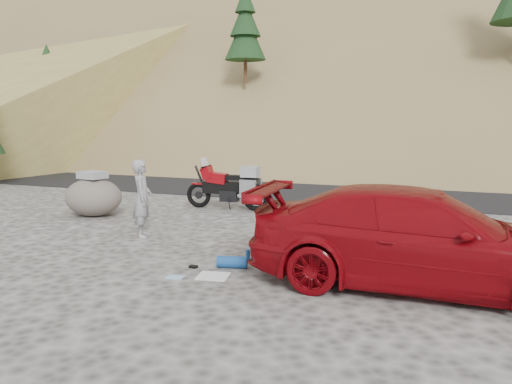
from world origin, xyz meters
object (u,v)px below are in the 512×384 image
motorcycle (231,187)px  red_car (419,286)px  boulder (93,197)px  man (143,236)px

motorcycle → red_car: motorcycle is taller
motorcycle → boulder: bearing=-148.5°
red_car → boulder: bearing=69.5°
motorcycle → red_car: (5.29, -4.90, -0.62)m
motorcycle → boulder: motorcycle is taller
man → red_car: bearing=-128.7°
motorcycle → man: motorcycle is taller
man → boulder: bearing=32.3°
motorcycle → boulder: 3.68m
boulder → man: bearing=-31.2°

